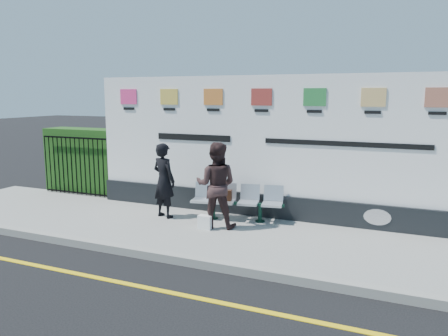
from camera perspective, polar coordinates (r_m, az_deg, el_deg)
name	(u,v)px	position (r m, az deg, el deg)	size (l,w,h in m)	color
ground	(143,287)	(6.57, -10.59, -15.06)	(80.00, 80.00, 0.00)	black
pavement	(215,233)	(8.59, -1.23, -8.47)	(14.00, 3.00, 0.12)	gray
kerb	(177,259)	(7.32, -6.18, -11.70)	(14.00, 0.18, 0.14)	gray
yellow_line	(143,287)	(6.57, -10.59, -15.03)	(14.00, 0.10, 0.01)	yellow
billboard	(262,156)	(9.33, 4.97, 1.54)	(8.00, 0.30, 3.00)	black
hedge	(87,160)	(12.31, -17.40, 0.97)	(2.35, 0.70, 1.70)	#1F4C16
railing	(76,166)	(11.99, -18.77, 0.29)	(2.05, 0.06, 1.54)	black
bench	(236,211)	(9.17, 1.64, -5.58)	(1.90, 0.51, 0.41)	silver
woman_left	(164,180)	(9.35, -7.85, -1.62)	(0.58, 0.38, 1.60)	black
woman_right	(216,185)	(8.56, -1.04, -2.24)	(0.82, 0.64, 1.69)	#342121
handbag_brown	(225,195)	(9.14, 0.11, -3.57)	(0.29, 0.12, 0.23)	black
carrier_bag_white	(205,222)	(8.60, -2.47, -7.09)	(0.27, 0.16, 0.27)	white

